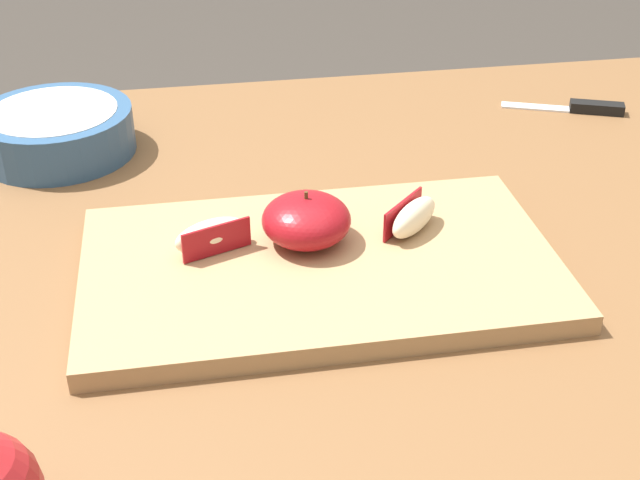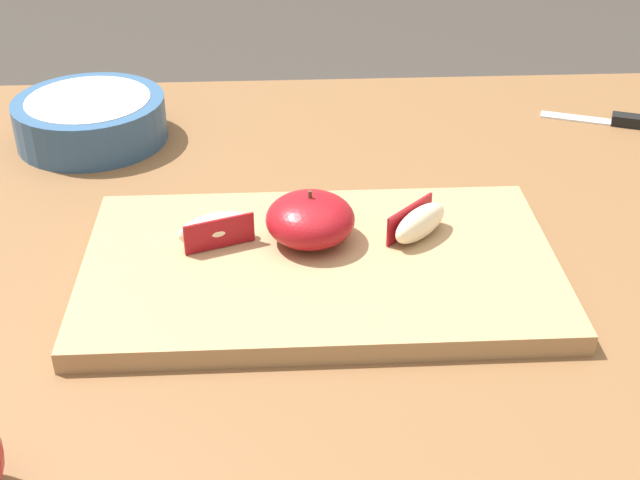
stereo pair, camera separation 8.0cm
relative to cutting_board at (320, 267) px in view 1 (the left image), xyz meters
The scene contains 7 objects.
dining_table 0.12m from the cutting_board, 145.00° to the left, with size 1.37×0.95×0.77m.
cutting_board is the anchor object (origin of this frame).
apple_half_skin_up 0.05m from the cutting_board, 103.27° to the left, with size 0.09×0.09×0.05m.
apple_wedge_back 0.11m from the cutting_board, 17.83° to the left, with size 0.07×0.07×0.03m.
apple_wedge_near_knife 0.11m from the cutting_board, 160.97° to the left, with size 0.08×0.05×0.03m.
paring_knife 0.53m from the cutting_board, 37.84° to the left, with size 0.16×0.07×0.01m.
ceramic_fruit_bowl 0.42m from the cutting_board, 130.18° to the left, with size 0.18×0.18×0.06m.
Camera 1 is at (-0.07, -0.70, 1.23)m, focal length 48.16 mm.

